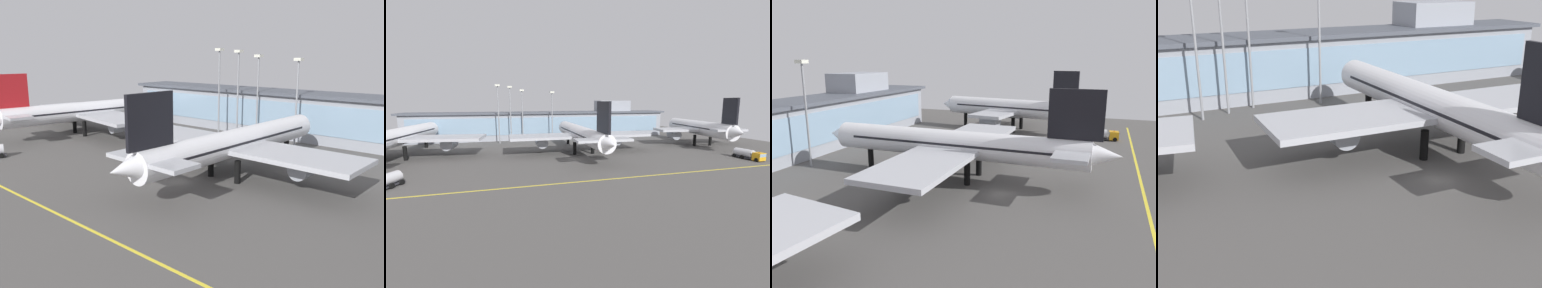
% 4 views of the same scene
% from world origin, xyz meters
% --- Properties ---
extents(ground_plane, '(180.00, 180.00, 0.00)m').
position_xyz_m(ground_plane, '(0.00, 0.00, 0.00)').
color(ground_plane, '#514F4C').
extents(terminal_building, '(120.41, 14.00, 17.53)m').
position_xyz_m(terminal_building, '(1.81, 50.48, 6.67)').
color(terminal_building, '#9399A3').
rests_on(terminal_building, ground).
extents(airliner_near_right, '(46.66, 56.62, 16.97)m').
position_xyz_m(airliner_near_right, '(5.43, 9.88, 6.18)').
color(airliner_near_right, black).
rests_on(airliner_near_right, ground).
extents(apron_light_mast_west, '(1.80, 1.80, 23.30)m').
position_xyz_m(apron_light_mast_west, '(-15.97, 40.68, 15.28)').
color(apron_light_mast_west, gray).
rests_on(apron_light_mast_west, ground).
extents(apron_light_mast_centre, '(1.80, 1.80, 21.36)m').
position_xyz_m(apron_light_mast_centre, '(1.64, 40.42, 14.19)').
color(apron_light_mast_centre, gray).
rests_on(apron_light_mast_centre, ground).
extents(apron_light_mast_east, '(1.80, 1.80, 23.76)m').
position_xyz_m(apron_light_mast_east, '(-20.79, 38.59, 15.53)').
color(apron_light_mast_east, gray).
rests_on(apron_light_mast_east, ground).
extents(apron_light_mast_far_east, '(1.80, 1.80, 22.11)m').
position_xyz_m(apron_light_mast_far_east, '(-10.96, 42.70, 14.61)').
color(apron_light_mast_far_east, gray).
rests_on(apron_light_mast_far_east, ground).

